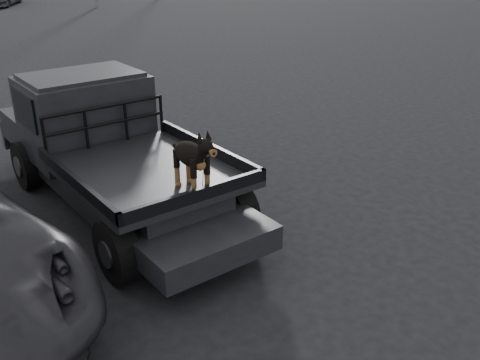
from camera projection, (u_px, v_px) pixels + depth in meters
ground at (217, 254)px, 6.67m from camera, size 120.00×120.00×0.00m
flatbed_ute at (118, 178)px, 7.68m from camera, size 2.00×5.40×0.92m
ute_cab at (84, 102)px, 8.00m from camera, size 1.72×1.30×0.88m
headache_rack at (107, 126)px, 7.52m from camera, size 1.80×0.08×0.55m
dog at (191, 160)px, 6.10m from camera, size 0.32×0.60×0.74m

